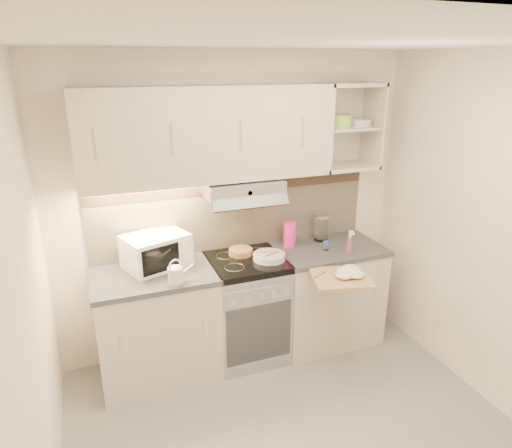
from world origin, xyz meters
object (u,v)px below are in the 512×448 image
at_px(plate_stack, 269,257).
at_px(microwave, 156,251).
at_px(watering_can, 176,274).
at_px(glass_jar, 321,228).
at_px(electric_range, 247,308).
at_px(cutting_board, 341,278).
at_px(spray_bottle, 350,243).
at_px(pink_pitcher, 290,234).

bearing_deg(plate_stack, microwave, 167.98).
distance_m(watering_can, glass_jar, 1.42).
bearing_deg(electric_range, plate_stack, -22.04).
bearing_deg(glass_jar, watering_can, -164.81).
distance_m(glass_jar, cutting_board, 0.72).
bearing_deg(watering_can, spray_bottle, -13.31).
height_order(electric_range, glass_jar, glass_jar).
relative_size(plate_stack, pink_pitcher, 1.23).
distance_m(spray_bottle, cutting_board, 0.47).
bearing_deg(plate_stack, cutting_board, -48.29).
height_order(watering_can, glass_jar, glass_jar).
relative_size(pink_pitcher, cutting_board, 0.50).
height_order(electric_range, cutting_board, electric_range).
bearing_deg(plate_stack, watering_can, -169.46).
relative_size(plate_stack, spray_bottle, 1.28).
relative_size(watering_can, cutting_board, 0.51).
bearing_deg(spray_bottle, microwave, -170.58).
bearing_deg(cutting_board, spray_bottle, 65.85).
bearing_deg(microwave, spray_bottle, -29.24).
bearing_deg(cutting_board, watering_can, 179.99).
xyz_separation_m(plate_stack, spray_bottle, (0.69, -0.09, 0.05)).
bearing_deg(electric_range, cutting_board, -42.27).
height_order(microwave, watering_can, microwave).
distance_m(watering_can, spray_bottle, 1.47).
bearing_deg(spray_bottle, plate_stack, -168.22).
bearing_deg(microwave, electric_range, -28.50).
xyz_separation_m(watering_can, cutting_board, (1.18, -0.31, -0.09)).
relative_size(electric_range, microwave, 1.65).
distance_m(electric_range, cutting_board, 0.88).
height_order(microwave, cutting_board, microwave).
bearing_deg(watering_can, cutting_board, -29.82).
relative_size(plate_stack, cutting_board, 0.62).
bearing_deg(pink_pitcher, cutting_board, -87.76).
bearing_deg(spray_bottle, glass_jar, 126.51).
bearing_deg(plate_stack, electric_range, 157.96).
relative_size(watering_can, pink_pitcher, 1.01).
bearing_deg(cutting_board, electric_range, 152.25).
xyz_separation_m(pink_pitcher, glass_jar, (0.31, 0.02, 0.01)).
relative_size(microwave, glass_jar, 2.30).
distance_m(electric_range, glass_jar, 0.96).
relative_size(microwave, cutting_board, 1.29).
height_order(microwave, pink_pitcher, microwave).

